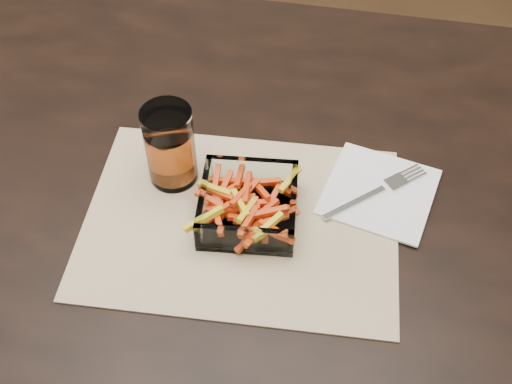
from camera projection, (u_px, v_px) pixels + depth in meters
dining_table at (228, 199)px, 1.07m from camera, size 1.60×0.90×0.75m
placemat at (241, 221)px, 0.93m from camera, size 0.47×0.36×0.00m
glass_bowl at (248, 206)px, 0.91m from camera, size 0.15×0.15×0.05m
tumbler at (170, 148)px, 0.94m from camera, size 0.07×0.07×0.13m
napkin at (379, 192)px, 0.96m from camera, size 0.18×0.18×0.00m
fork at (378, 191)px, 0.95m from camera, size 0.15×0.14×0.00m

